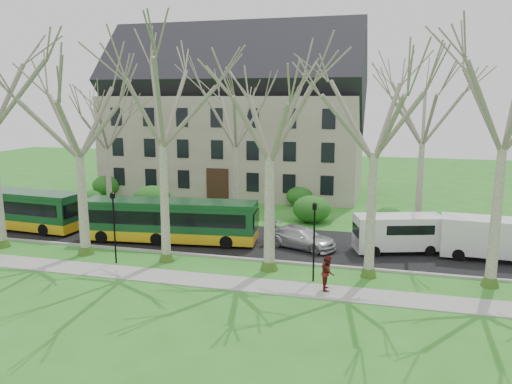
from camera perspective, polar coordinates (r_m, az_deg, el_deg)
ground at (r=30.11m, az=-4.67°, el=-8.41°), size 120.00×120.00×0.00m
sidewalk at (r=27.90m, az=-6.39°, el=-9.96°), size 70.00×2.00×0.06m
road at (r=35.09m, az=-1.71°, el=-5.53°), size 80.00×8.00×0.06m
curb at (r=31.43m, az=-3.77°, el=-7.43°), size 80.00×0.25×0.14m
building at (r=53.16m, az=-2.39°, el=8.79°), size 26.50×12.20×16.00m
tree_row_verge at (r=28.88m, az=-4.69°, el=5.02°), size 49.00×7.00×14.00m
tree_row_far at (r=39.53m, az=-1.38°, el=5.13°), size 33.00×7.00×12.00m
lamp_row at (r=28.46m, az=-5.42°, el=-4.15°), size 36.22×0.22×4.30m
hedges at (r=44.11m, az=-4.44°, el=-0.88°), size 30.60×8.60×2.00m
bus_lead at (r=42.47m, az=-26.35°, el=-1.66°), size 12.17×3.46×3.00m
bus_follow at (r=34.87m, az=-9.77°, el=-3.21°), size 12.09×3.73×2.97m
sedan at (r=33.26m, az=5.17°, el=-5.19°), size 5.20×3.49×1.40m
van_a at (r=33.35m, az=15.93°, el=-4.63°), size 5.86×3.54×2.40m
van_b at (r=33.92m, az=25.28°, el=-4.88°), size 5.97×2.50×2.55m
pedestrian_b at (r=26.32m, az=8.20°, el=-9.11°), size 0.81×0.97×1.82m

